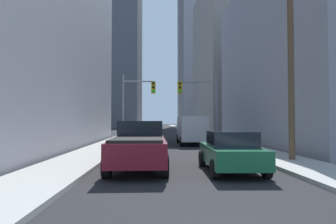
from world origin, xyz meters
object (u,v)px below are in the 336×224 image
object	(u,v)px
cargo_van_silver	(191,129)
sedan_green	(231,151)
traffic_signal_near_left	(137,97)
traffic_signal_near_right	(200,97)
sedan_white	(151,132)
sedan_beige	(153,128)
pickup_truck_maroon	(139,145)
sedan_black	(150,134)

from	to	relation	value
cargo_van_silver	sedan_green	world-z (taller)	cargo_van_silver
traffic_signal_near_left	traffic_signal_near_right	size ratio (longest dim) A/B	1.00
traffic_signal_near_right	sedan_white	bearing A→B (deg)	127.28
sedan_green	sedan_white	distance (m)	21.11
sedan_green	sedan_beige	size ratio (longest dim) A/B	1.00
traffic_signal_near_left	traffic_signal_near_right	bearing A→B (deg)	0.00
pickup_truck_maroon	cargo_van_silver	distance (m)	12.60
sedan_black	sedan_white	world-z (taller)	same
sedan_white	traffic_signal_near_left	distance (m)	6.76
pickup_truck_maroon	sedan_black	xyz separation A→B (m)	(0.05, 13.08, -0.16)
pickup_truck_maroon	sedan_black	world-z (taller)	pickup_truck_maroon
cargo_van_silver	traffic_signal_near_right	size ratio (longest dim) A/B	0.87
pickup_truck_maroon	sedan_black	distance (m)	13.08
traffic_signal_near_right	sedan_beige	bearing A→B (deg)	103.12
traffic_signal_near_right	pickup_truck_maroon	bearing A→B (deg)	-107.43
sedan_green	sedan_beige	xyz separation A→B (m)	(-3.45, 34.08, 0.00)
sedan_black	traffic_signal_near_left	size ratio (longest dim) A/B	0.70
sedan_beige	traffic_signal_near_left	world-z (taller)	traffic_signal_near_left
sedan_green	sedan_white	bearing A→B (deg)	99.38
sedan_white	traffic_signal_near_left	xyz separation A→B (m)	(-1.11, -5.84, 3.23)
sedan_beige	traffic_signal_near_right	size ratio (longest dim) A/B	0.71
pickup_truck_maroon	sedan_white	xyz separation A→B (m)	(0.01, 20.01, -0.16)
cargo_van_silver	traffic_signal_near_right	bearing A→B (deg)	64.31
pickup_truck_maroon	sedan_white	world-z (taller)	pickup_truck_maroon
pickup_truck_maroon	traffic_signal_near_right	xyz separation A→B (m)	(4.45, 14.17, 3.10)
sedan_green	sedan_black	bearing A→B (deg)	103.72
sedan_white	sedan_beige	xyz separation A→B (m)	(-0.01, 13.25, 0.00)
pickup_truck_maroon	traffic_signal_near_right	bearing A→B (deg)	72.57
sedan_beige	cargo_van_silver	bearing A→B (deg)	-80.71
pickup_truck_maroon	traffic_signal_near_left	distance (m)	14.54
sedan_white	traffic_signal_near_right	size ratio (longest dim) A/B	0.71
cargo_van_silver	traffic_signal_near_right	xyz separation A→B (m)	(0.99, 2.06, 2.74)
traffic_signal_near_left	traffic_signal_near_right	xyz separation A→B (m)	(5.55, 0.00, 0.03)
sedan_white	pickup_truck_maroon	bearing A→B (deg)	-90.02
sedan_green	traffic_signal_near_right	bearing A→B (deg)	86.18
pickup_truck_maroon	sedan_white	size ratio (longest dim) A/B	1.27
cargo_van_silver	sedan_black	bearing A→B (deg)	164.24
pickup_truck_maroon	sedan_black	size ratio (longest dim) A/B	1.29
sedan_green	sedan_beige	distance (m)	34.26
pickup_truck_maroon	traffic_signal_near_right	size ratio (longest dim) A/B	0.90
cargo_van_silver	sedan_white	xyz separation A→B (m)	(-3.45, 7.89, -0.52)
sedan_green	sedan_black	xyz separation A→B (m)	(-3.39, 13.90, 0.00)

